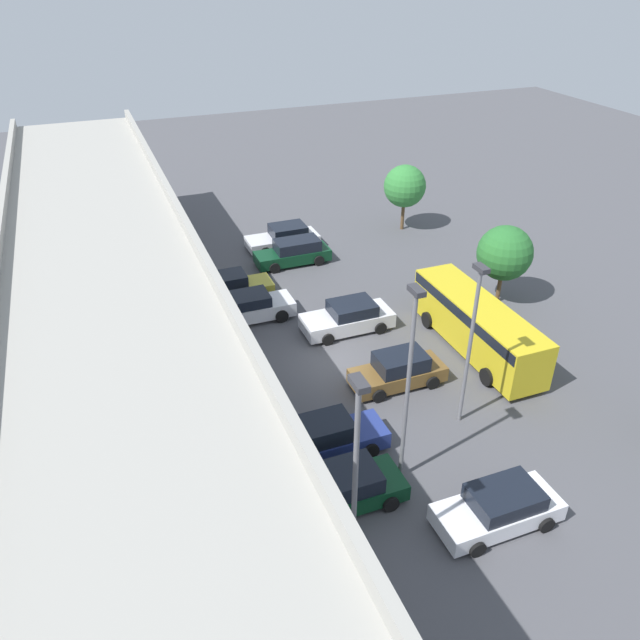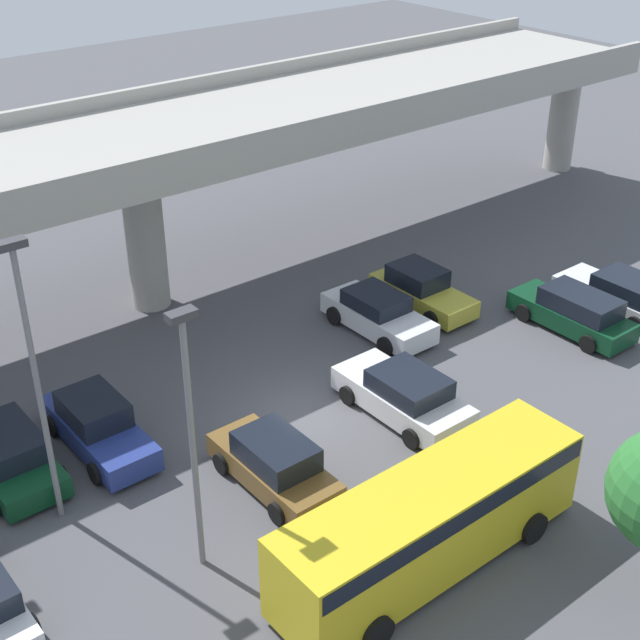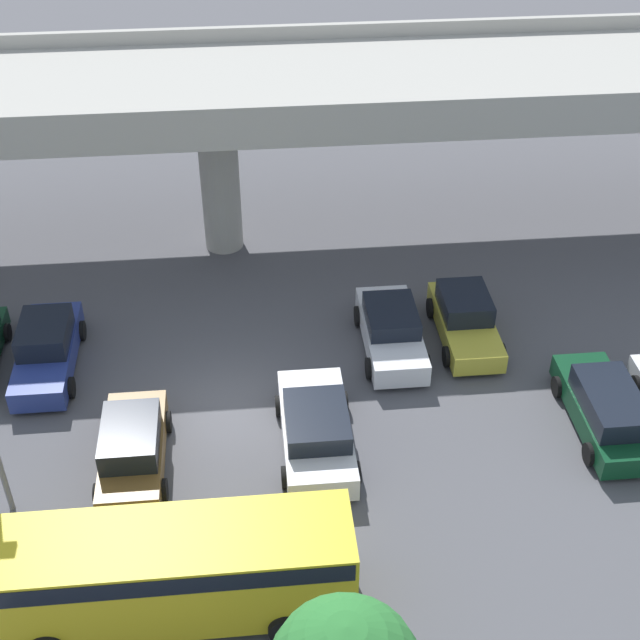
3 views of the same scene
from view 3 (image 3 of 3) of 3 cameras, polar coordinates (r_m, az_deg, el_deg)
The scene contains 9 objects.
ground_plane at distance 28.06m, azimuth -5.90°, elevation -5.83°, with size 108.44×108.44×0.00m, color #4C4C51.
highway_overpass at distance 33.18m, azimuth -6.81°, elevation 13.88°, with size 52.10×7.93×7.45m.
parked_car_2 at distance 30.41m, azimuth -17.08°, elevation -1.76°, with size 1.98×4.81×1.69m.
parked_car_3 at distance 26.25m, azimuth -11.91°, elevation -7.97°, with size 2.00×4.44×1.63m.
parked_car_4 at distance 26.24m, azimuth -0.25°, elevation -7.01°, with size 2.23×4.84×1.59m.
parked_car_5 at distance 30.00m, azimuth 4.57°, elevation -0.66°, with size 2.08×4.64×1.55m.
parked_car_6 at distance 30.79m, azimuth 9.27°, elevation 0.05°, with size 2.01×4.45×1.62m.
parked_car_7 at distance 28.18m, azimuth 17.80°, elevation -5.44°, with size 2.00×4.81×1.60m.
shuttle_bus at distance 22.17m, azimuth -9.89°, elevation -15.37°, with size 8.95×2.55×2.64m.
Camera 3 is at (0.88, -20.76, 18.86)m, focal length 50.00 mm.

